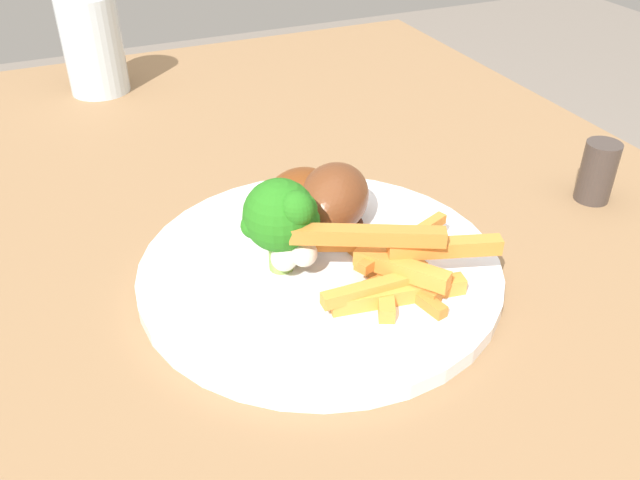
% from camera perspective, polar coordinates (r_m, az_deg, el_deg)
% --- Properties ---
extents(dining_table, '(1.27, 0.74, 0.74)m').
position_cam_1_polar(dining_table, '(0.52, 4.61, -16.56)').
color(dining_table, '#8E6B47').
rests_on(dining_table, ground_plane).
extents(dinner_plate, '(0.27, 0.27, 0.01)m').
position_cam_1_polar(dinner_plate, '(0.49, -0.00, -2.50)').
color(dinner_plate, white).
rests_on(dinner_plate, dining_table).
extents(broccoli_floret_front, '(0.05, 0.05, 0.07)m').
position_cam_1_polar(broccoli_floret_front, '(0.46, -3.17, 1.99)').
color(broccoli_floret_front, '#86B34D').
rests_on(broccoli_floret_front, dinner_plate).
extents(carrot_fries_pile, '(0.10, 0.14, 0.05)m').
position_cam_1_polar(carrot_fries_pile, '(0.46, 6.00, -2.25)').
color(carrot_fries_pile, orange).
rests_on(carrot_fries_pile, dinner_plate).
extents(chicken_drumstick_near, '(0.11, 0.10, 0.05)m').
position_cam_1_polar(chicken_drumstick_near, '(0.52, 1.01, 3.37)').
color(chicken_drumstick_near, '#4C2111').
rests_on(chicken_drumstick_near, dinner_plate).
extents(chicken_drumstick_far, '(0.12, 0.09, 0.04)m').
position_cam_1_polar(chicken_drumstick_far, '(0.52, -1.67, 3.26)').
color(chicken_drumstick_far, '#53210B').
rests_on(chicken_drumstick_far, dinner_plate).
extents(water_glass, '(0.07, 0.07, 0.11)m').
position_cam_1_polar(water_glass, '(0.84, -18.88, 15.51)').
color(water_glass, silver).
rests_on(water_glass, dining_table).
extents(pepper_shaker, '(0.03, 0.03, 0.05)m').
position_cam_1_polar(pepper_shaker, '(0.62, 22.69, 5.42)').
color(pepper_shaker, '#423833').
rests_on(pepper_shaker, dining_table).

